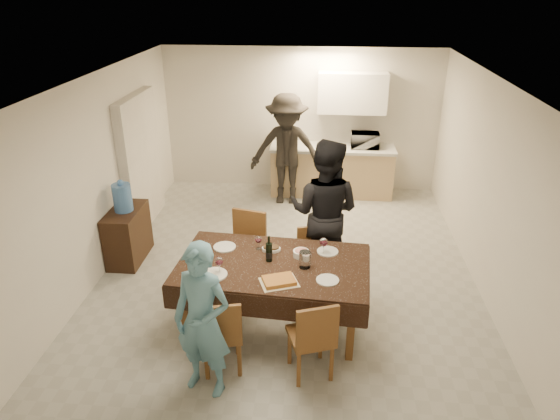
{
  "coord_description": "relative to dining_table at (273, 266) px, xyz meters",
  "views": [
    {
      "loc": [
        0.41,
        -5.99,
        3.68
      ],
      "look_at": [
        -0.09,
        -0.3,
        1.01
      ],
      "focal_mm": 32.0,
      "sensor_mm": 36.0,
      "label": 1
    }
  ],
  "objects": [
    {
      "name": "floor",
      "position": [
        0.08,
        1.28,
        -0.78
      ],
      "size": [
        5.0,
        6.0,
        0.02
      ],
      "primitive_type": "cube",
      "color": "#9F9F9A",
      "rests_on": "ground"
    },
    {
      "name": "plate_near_left",
      "position": [
        -0.6,
        -0.3,
        0.05
      ],
      "size": [
        0.29,
        0.29,
        0.02
      ],
      "primitive_type": "cylinder",
      "color": "silver",
      "rests_on": "dining_table"
    },
    {
      "name": "person_kitchen",
      "position": [
        -0.12,
        3.51,
        0.2
      ],
      "size": [
        1.26,
        0.72,
        1.95
      ],
      "primitive_type": "imported",
      "color": "black",
      "rests_on": "floor"
    },
    {
      "name": "wine_bottle",
      "position": [
        -0.05,
        0.05,
        0.19
      ],
      "size": [
        0.08,
        0.08,
        0.3
      ],
      "primitive_type": null,
      "color": "black",
      "rests_on": "dining_table"
    },
    {
      "name": "wall_front",
      "position": [
        0.08,
        -1.72,
        0.52
      ],
      "size": [
        5.0,
        0.02,
        2.6
      ],
      "primitive_type": "cube",
      "color": "beige",
      "rests_on": "floor"
    },
    {
      "name": "stub_partition",
      "position": [
        -2.34,
        2.48,
        0.27
      ],
      "size": [
        0.15,
        1.4,
        2.1
      ],
      "primitive_type": "cube",
      "color": "silver",
      "rests_on": "floor"
    },
    {
      "name": "salad_bowl",
      "position": [
        0.3,
        0.18,
        0.07
      ],
      "size": [
        0.18,
        0.18,
        0.07
      ],
      "primitive_type": "cylinder",
      "color": "silver",
      "rests_on": "dining_table"
    },
    {
      "name": "console",
      "position": [
        -2.2,
        1.3,
        -0.4
      ],
      "size": [
        0.41,
        0.83,
        0.76
      ],
      "primitive_type": "cube",
      "color": "black",
      "rests_on": "floor"
    },
    {
      "name": "wall_right",
      "position": [
        2.58,
        1.28,
        0.52
      ],
      "size": [
        0.02,
        6.0,
        2.6
      ],
      "primitive_type": "cube",
      "color": "beige",
      "rests_on": "floor"
    },
    {
      "name": "ceiling",
      "position": [
        0.08,
        1.28,
        1.82
      ],
      "size": [
        5.0,
        6.0,
        0.02
      ],
      "primitive_type": "cube",
      "color": "white",
      "rests_on": "wall_back"
    },
    {
      "name": "mushroom_dish",
      "position": [
        -0.05,
        0.28,
        0.06
      ],
      "size": [
        0.2,
        0.2,
        0.03
      ],
      "primitive_type": "cylinder",
      "color": "silver",
      "rests_on": "dining_table"
    },
    {
      "name": "microwave",
      "position": [
        1.25,
        3.96,
        0.27
      ],
      "size": [
        0.49,
        0.33,
        0.27
      ],
      "primitive_type": "imported",
      "rotation": [
        0.0,
        0.0,
        3.14
      ],
      "color": "white",
      "rests_on": "kitchen_worktop"
    },
    {
      "name": "kitchen_worktop",
      "position": [
        0.68,
        3.96,
        0.11
      ],
      "size": [
        2.24,
        0.64,
        0.05
      ],
      "primitive_type": "cube",
      "color": "beige",
      "rests_on": "kitchen_base_cabinet"
    },
    {
      "name": "chair_far_left",
      "position": [
        -0.45,
        0.66,
        -0.17
      ],
      "size": [
        0.55,
        0.55,
        0.54
      ],
      "rotation": [
        0.0,
        0.0,
        2.91
      ],
      "color": "brown",
      "rests_on": "floor"
    },
    {
      "name": "savoury_tart",
      "position": [
        0.1,
        -0.38,
        0.06
      ],
      "size": [
        0.45,
        0.4,
        0.05
      ],
      "primitive_type": "cube",
      "rotation": [
        0.0,
        0.0,
        0.37
      ],
      "color": "#C57D39",
      "rests_on": "dining_table"
    },
    {
      "name": "chair_far_right",
      "position": [
        0.45,
        0.67,
        -0.27
      ],
      "size": [
        0.47,
        0.48,
        0.45
      ],
      "rotation": [
        0.0,
        0.0,
        3.44
      ],
      "color": "brown",
      "rests_on": "floor"
    },
    {
      "name": "plate_far_left",
      "position": [
        -0.6,
        0.3,
        0.05
      ],
      "size": [
        0.26,
        0.26,
        0.02
      ],
      "primitive_type": "cylinder",
      "color": "silver",
      "rests_on": "dining_table"
    },
    {
      "name": "wine_glass_a",
      "position": [
        -0.55,
        -0.25,
        0.13
      ],
      "size": [
        0.09,
        0.09,
        0.19
      ],
      "primitive_type": null,
      "color": "white",
      "rests_on": "dining_table"
    },
    {
      "name": "upper_cabinet",
      "position": [
        0.98,
        4.1,
        1.07
      ],
      "size": [
        1.2,
        0.34,
        0.7
      ],
      "primitive_type": "cube",
      "color": "white",
      "rests_on": "wall_back"
    },
    {
      "name": "wine_glass_b",
      "position": [
        0.55,
        0.25,
        0.14
      ],
      "size": [
        0.09,
        0.09,
        0.21
      ],
      "primitive_type": null,
      "color": "white",
      "rests_on": "dining_table"
    },
    {
      "name": "water_jug",
      "position": [
        -2.2,
        1.3,
        0.18
      ],
      "size": [
        0.26,
        0.26,
        0.38
      ],
      "primitive_type": "cylinder",
      "color": "#5088D6",
      "rests_on": "console"
    },
    {
      "name": "chair_near_left",
      "position": [
        -0.45,
        -0.83,
        -0.24
      ],
      "size": [
        0.48,
        0.49,
        0.48
      ],
      "rotation": [
        0.0,
        0.0,
        0.23
      ],
      "color": "brown",
      "rests_on": "floor"
    },
    {
      "name": "person_far",
      "position": [
        0.55,
        1.05,
        0.19
      ],
      "size": [
        1.1,
        0.96,
        1.93
      ],
      "primitive_type": "imported",
      "rotation": [
        0.0,
        0.0,
        2.86
      ],
      "color": "black",
      "rests_on": "floor"
    },
    {
      "name": "dining_table",
      "position": [
        0.0,
        0.0,
        0.0
      ],
      "size": [
        2.18,
        1.37,
        0.82
      ],
      "rotation": [
        0.0,
        0.0,
        -0.07
      ],
      "color": "black",
      "rests_on": "floor"
    },
    {
      "name": "wine_glass_c",
      "position": [
        -0.2,
        0.3,
        0.12
      ],
      "size": [
        0.08,
        0.08,
        0.17
      ],
      "primitive_type": null,
      "color": "white",
      "rests_on": "dining_table"
    },
    {
      "name": "person_near",
      "position": [
        -0.55,
        -1.05,
        0.02
      ],
      "size": [
        0.66,
        0.53,
        1.59
      ],
      "primitive_type": "imported",
      "rotation": [
        0.0,
        0.0,
        -0.29
      ],
      "color": "teal",
      "rests_on": "floor"
    },
    {
      "name": "plate_far_right",
      "position": [
        0.6,
        0.3,
        0.04
      ],
      "size": [
        0.25,
        0.25,
        0.01
      ],
      "primitive_type": "cylinder",
      "color": "silver",
      "rests_on": "dining_table"
    },
    {
      "name": "water_pitcher",
      "position": [
        0.35,
        -0.05,
        0.13
      ],
      "size": [
        0.12,
        0.12,
        0.19
      ],
      "primitive_type": "cylinder",
      "color": "white",
      "rests_on": "dining_table"
    },
    {
      "name": "plate_near_right",
      "position": [
        0.6,
        -0.3,
        0.04
      ],
      "size": [
        0.24,
        0.24,
        0.01
      ],
      "primitive_type": "cylinder",
      "color": "silver",
      "rests_on": "dining_table"
    },
    {
      "name": "wall_left",
      "position": [
        -2.42,
        1.28,
        0.52
      ],
      "size": [
        0.02,
        6.0,
        2.6
      ],
      "primitive_type": "cube",
      "color": "beige",
      "rests_on": "floor"
    },
    {
      "name": "chair_near_right",
      "position": [
        0.45,
        -0.84,
        -0.22
      ],
      "size": [
        0.53,
        0.54,
        0.5
      ],
      "rotation": [
        0.0,
        0.0,
        0.34
      ],
      "color": "brown",
      "rests_on": "floor"
    },
    {
      "name": "kitchen_base_cabinet",
      "position": [
        0.68,
        3.96,
        -0.35
      ],
      "size": [
        2.2,
        0.6,
        0.86
      ],
      "primitive_type": "cube",
      "color": "tan",
      "rests_on": "floor"
    },
    {
      "name": "wall_back",
      "position": [
        0.08,
        4.28,
        0.52
      ],
      "size": [
        5.0,
        0.02,
        2.6
      ],
      "primitive_type": "cube",
      "color": "beige",
      "rests_on": "floor"
    }
  ]
}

